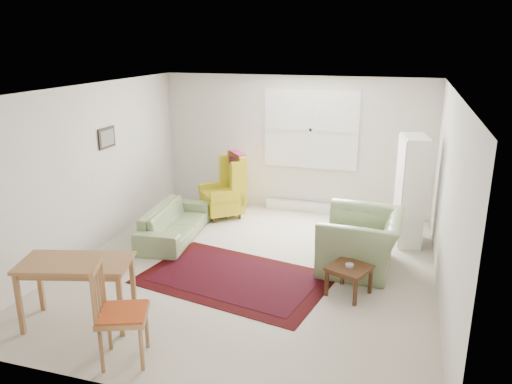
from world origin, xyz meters
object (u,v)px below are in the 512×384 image
(wingback_chair, at_px, (221,185))
(desk_chair, at_px, (123,312))
(armchair, at_px, (361,236))
(cabinet, at_px, (411,191))
(stool, at_px, (232,205))
(sofa, at_px, (174,217))
(coffee_table, at_px, (349,280))
(desk, at_px, (78,292))

(wingback_chair, bearing_deg, desk_chair, -33.24)
(desk_chair, bearing_deg, armchair, -57.25)
(armchair, height_order, cabinet, cabinet)
(wingback_chair, relative_size, desk_chair, 1.09)
(armchair, distance_m, stool, 2.85)
(sofa, relative_size, coffee_table, 3.74)
(armchair, height_order, coffee_table, armchair)
(armchair, relative_size, stool, 2.79)
(desk_chair, bearing_deg, desk, 40.07)
(desk, bearing_deg, stool, 82.99)
(sofa, distance_m, stool, 1.34)
(wingback_chair, bearing_deg, coffee_table, 7.37)
(sofa, bearing_deg, coffee_table, -116.21)
(desk, relative_size, desk_chair, 1.12)
(desk_chair, bearing_deg, stool, -16.47)
(cabinet, bearing_deg, armchair, -128.54)
(desk_chair, bearing_deg, wingback_chair, -13.91)
(wingback_chair, height_order, stool, wingback_chair)
(stool, height_order, cabinet, cabinet)
(armchair, distance_m, cabinet, 1.37)
(wingback_chair, distance_m, coffee_table, 3.46)
(desk, bearing_deg, wingback_chair, 85.81)
(sofa, relative_size, desk, 1.48)
(wingback_chair, xyz_separation_m, stool, (0.19, 0.02, -0.37))
(sofa, height_order, desk, desk)
(cabinet, distance_m, desk_chair, 4.83)
(armchair, relative_size, coffee_table, 2.58)
(stool, xyz_separation_m, desk_chair, (0.39, -4.32, 0.32))
(armchair, height_order, desk_chair, desk_chair)
(coffee_table, distance_m, stool, 3.31)
(sofa, height_order, wingback_chair, wingback_chair)
(coffee_table, bearing_deg, wingback_chair, 138.30)
(sofa, bearing_deg, stool, -30.83)
(sofa, bearing_deg, desk, 176.43)
(cabinet, bearing_deg, desk, -145.12)
(wingback_chair, distance_m, desk_chair, 4.34)
(cabinet, bearing_deg, stool, 163.97)
(desk, bearing_deg, coffee_table, 28.48)
(sofa, height_order, stool, sofa)
(wingback_chair, distance_m, stool, 0.42)
(sofa, distance_m, cabinet, 3.77)
(coffee_table, relative_size, desk, 0.40)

